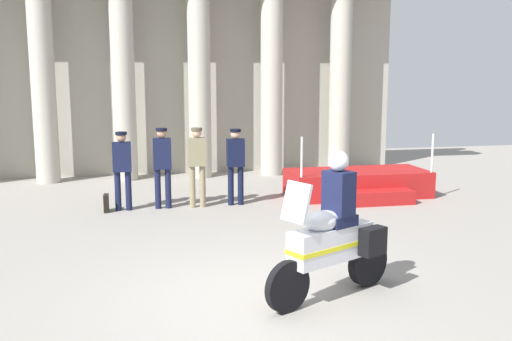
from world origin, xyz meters
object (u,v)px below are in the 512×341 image
Objects in this scene: officer_in_row_2 at (197,161)px; briefcase_on_ground at (106,203)px; officer_in_row_1 at (162,161)px; officer_in_row_3 at (236,160)px; motorcycle_with_rider at (335,237)px; officer_in_row_0 at (122,164)px; reviewing_stand at (358,184)px.

officer_in_row_2 is 4.81× the size of briefcase_on_ground.
officer_in_row_1 reaches higher than officer_in_row_3.
officer_in_row_0 is at bearing -89.91° from motorcycle_with_rider.
officer_in_row_2 is at bearing 5.11° from officer_in_row_3.
officer_in_row_0 is 0.97× the size of officer_in_row_1.
officer_in_row_2 is at bearing -174.85° from reviewing_stand.
reviewing_stand is 1.97× the size of officer_in_row_0.
officer_in_row_1 reaches higher than briefcase_on_ground.
officer_in_row_3 is (1.59, 0.02, -0.03)m from officer_in_row_1.
reviewing_stand is 5.79m from briefcase_on_ground.
officer_in_row_2 is 0.90× the size of motorcycle_with_rider.
officer_in_row_0 reaches higher than briefcase_on_ground.
officer_in_row_0 is 0.97× the size of officer_in_row_2.
officer_in_row_1 is at bearing -2.84° from officer_in_row_2.
reviewing_stand is 1.90× the size of officer_in_row_1.
officer_in_row_0 is 2.42m from officer_in_row_3.
briefcase_on_ground is (-0.36, -0.04, -0.81)m from officer_in_row_0.
officer_in_row_0 is 0.84m from officer_in_row_1.
briefcase_on_ground is (-1.93, -0.02, -0.84)m from officer_in_row_2.
motorcycle_with_rider is (1.91, -5.51, -0.23)m from officer_in_row_1.
motorcycle_with_rider is (2.75, -5.49, -0.19)m from officer_in_row_0.
reviewing_stand is at bearing -174.05° from officer_in_row_2.
reviewing_stand is 3.93m from officer_in_row_2.
officer_in_row_0 is at bearing -0.12° from officer_in_row_2.
officer_in_row_3 reaches higher than reviewing_stand.
officer_in_row_2 is at bearing 179.88° from officer_in_row_0.
officer_in_row_2 is (0.74, -0.05, 0.00)m from officer_in_row_1.
officer_in_row_1 is (0.83, 0.02, 0.04)m from officer_in_row_0.
motorcycle_with_rider reaches higher than officer_in_row_3.
officer_in_row_0 reaches higher than reviewing_stand.
officer_in_row_2 is at bearing 0.52° from briefcase_on_ground.
officer_in_row_2 reaches higher than reviewing_stand.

